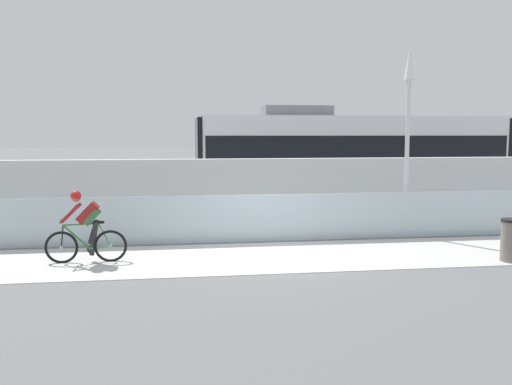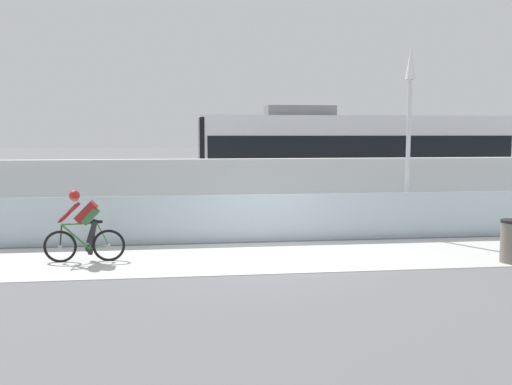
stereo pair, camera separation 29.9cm
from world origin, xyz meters
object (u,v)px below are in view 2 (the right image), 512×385
trash_bin (512,241)px  lamp_post_antenna (409,117)px  cyclist_on_bike (84,227)px  tram (353,160)px

trash_bin → lamp_post_antenna: bearing=107.0°
lamp_post_antenna → trash_bin: bearing=-73.0°
cyclist_on_bike → lamp_post_antenna: bearing=14.5°
tram → cyclist_on_bike: 10.74m
cyclist_on_bike → lamp_post_antenna: (8.32, 2.15, 2.51)m
tram → cyclist_on_bike: bearing=-140.1°
cyclist_on_bike → tram: bearing=39.9°
cyclist_on_bike → lamp_post_antenna: 8.95m
tram → trash_bin: tram is taller
tram → lamp_post_antenna: size_ratio=2.13×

